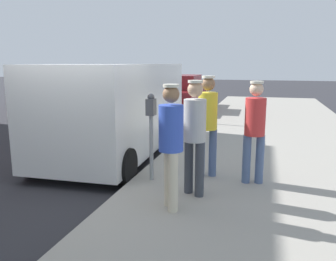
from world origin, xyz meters
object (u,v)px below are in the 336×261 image
at_px(parking_meter_near, 151,122).
at_px(pedestrian_in_blue, 171,139).
at_px(parking_meter_far, 207,93).
at_px(pedestrian_in_yellow, 208,119).
at_px(pedestrian_in_red, 255,126).
at_px(pedestrian_in_gray, 195,130).
at_px(parked_van, 119,106).
at_px(parked_sedan_ahead, 180,96).

distance_m(parking_meter_near, pedestrian_in_blue, 1.27).
bearing_deg(parking_meter_far, pedestrian_in_yellow, -80.75).
bearing_deg(parking_meter_near, parking_meter_far, 90.00).
xyz_separation_m(parking_meter_far, pedestrian_in_red, (1.72, -5.66, -0.03)).
distance_m(pedestrian_in_blue, pedestrian_in_gray, 0.64).
bearing_deg(parked_van, parking_meter_near, -53.77).
xyz_separation_m(parking_meter_near, parked_van, (-1.50, 2.05, -0.03)).
xyz_separation_m(parking_meter_far, pedestrian_in_gray, (0.86, -6.46, -0.00)).
bearing_deg(pedestrian_in_gray, pedestrian_in_blue, -108.71).
bearing_deg(parking_meter_near, parked_van, 126.23).
distance_m(parking_meter_near, parked_sedan_ahead, 9.54).
bearing_deg(pedestrian_in_blue, parking_meter_far, 95.24).
relative_size(pedestrian_in_yellow, pedestrian_in_gray, 1.02).
height_order(parking_meter_near, parked_sedan_ahead, parking_meter_near).
relative_size(parking_meter_near, parked_van, 0.29).
distance_m(parking_meter_far, pedestrian_in_yellow, 5.60).
height_order(parking_meter_near, pedestrian_in_blue, pedestrian_in_blue).
relative_size(pedestrian_in_red, pedestrian_in_blue, 0.99).
relative_size(parking_meter_near, parked_sedan_ahead, 0.34).
relative_size(pedestrian_in_red, pedestrian_in_gray, 0.98).
xyz_separation_m(pedestrian_in_yellow, pedestrian_in_gray, (-0.05, -0.93, -0.02)).
bearing_deg(pedestrian_in_red, pedestrian_in_yellow, 170.71).
distance_m(parking_meter_far, parked_sedan_ahead, 3.83).
xyz_separation_m(parking_meter_far, parked_sedan_ahead, (-1.75, 3.38, -0.43)).
xyz_separation_m(pedestrian_in_red, parked_sedan_ahead, (-3.46, 9.05, -0.40)).
height_order(pedestrian_in_blue, pedestrian_in_yellow, pedestrian_in_yellow).
distance_m(pedestrian_in_red, parked_van, 3.66).
bearing_deg(pedestrian_in_red, parked_van, 151.70).
height_order(pedestrian_in_blue, parked_van, parked_van).
relative_size(pedestrian_in_blue, parked_van, 0.33).
relative_size(pedestrian_in_red, pedestrian_in_yellow, 0.96).
distance_m(pedestrian_in_red, pedestrian_in_blue, 1.77).
bearing_deg(parked_van, pedestrian_in_yellow, -33.66).
relative_size(pedestrian_in_yellow, parked_sedan_ahead, 0.41).
height_order(parking_meter_far, parked_sedan_ahead, parking_meter_far).
xyz_separation_m(parking_meter_near, parked_sedan_ahead, (-1.75, 9.36, -0.43)).
relative_size(pedestrian_in_gray, parked_sedan_ahead, 0.40).
distance_m(pedestrian_in_gray, parked_sedan_ahead, 10.19).
relative_size(parking_meter_far, pedestrian_in_yellow, 0.84).
bearing_deg(pedestrian_in_gray, parking_meter_near, 150.54).
height_order(parking_meter_near, parking_meter_far, same).
bearing_deg(pedestrian_in_red, parked_sedan_ahead, 110.95).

